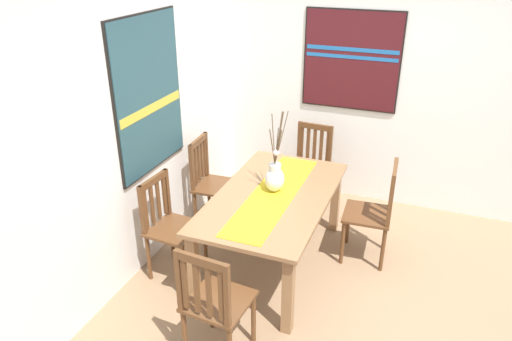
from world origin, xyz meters
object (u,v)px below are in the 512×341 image
chair_2 (212,181)px  painting_on_back_wall (148,95)px  painting_on_side_wall (351,61)px  dining_table (273,205)px  chair_4 (214,302)px  chair_1 (170,225)px  chair_3 (310,164)px  chair_0 (374,211)px  centerpiece_vase (275,177)px

chair_2 → painting_on_back_wall: painting_on_back_wall is taller
painting_on_side_wall → painting_on_back_wall: bearing=141.5°
dining_table → chair_4: bearing=-180.0°
chair_1 → chair_4: 1.10m
dining_table → painting_on_side_wall: size_ratio=1.64×
chair_1 → chair_2: (0.86, 0.02, 0.02)m
chair_4 → painting_on_side_wall: (2.79, -0.29, 1.08)m
chair_3 → painting_on_back_wall: 2.02m
chair_0 → chair_2: bearing=90.1°
chair_2 → painting_on_side_wall: 1.94m
chair_0 → dining_table: bearing=117.1°
chair_0 → painting_on_side_wall: bearing=24.5°
chair_2 → chair_3: size_ratio=1.04×
centerpiece_vase → chair_4: bearing=-179.3°
centerpiece_vase → chair_2: 0.94m
chair_3 → painting_on_back_wall: bearing=140.9°
dining_table → chair_3: 1.21m
painting_on_back_wall → centerpiece_vase: bearing=-78.8°
chair_3 → chair_0: bearing=-133.5°
dining_table → chair_0: (0.42, -0.82, -0.12)m
dining_table → centerpiece_vase: (0.07, 0.02, 0.24)m
chair_4 → chair_1: bearing=46.4°
centerpiece_vase → chair_3: (1.13, -0.02, -0.36)m
chair_3 → dining_table: bearing=179.9°
chair_1 → painting_on_side_wall: (2.03, -1.09, 1.09)m
chair_2 → chair_4: chair_2 is taller
chair_4 → painting_on_side_wall: 3.01m
chair_0 → chair_1: size_ratio=1.06×
chair_4 → painting_on_side_wall: bearing=-5.9°
chair_0 → chair_3: 1.13m
painting_on_side_wall → chair_0: bearing=-155.5°
painting_on_back_wall → dining_table: bearing=-82.6°
chair_0 → painting_on_back_wall: size_ratio=0.73×
dining_table → chair_1: (-0.44, 0.80, -0.13)m
dining_table → chair_0: chair_0 is taller
dining_table → chair_1: size_ratio=1.86×
dining_table → chair_4: 1.21m
chair_1 → painting_on_side_wall: 2.55m
chair_0 → chair_4: (-1.62, 0.82, 0.00)m
chair_0 → chair_1: (-0.86, 1.62, -0.01)m
centerpiece_vase → chair_0: 0.98m
chair_1 → painting_on_side_wall: bearing=-28.1°
centerpiece_vase → painting_on_back_wall: size_ratio=0.55×
centerpiece_vase → chair_2: (0.35, 0.80, -0.35)m
dining_table → chair_0: 0.93m
chair_4 → chair_3: bearing=-0.1°
chair_0 → painting_on_back_wall: painting_on_back_wall is taller
chair_2 → painting_on_back_wall: 1.21m
chair_0 → chair_4: chair_0 is taller
chair_3 → painting_on_back_wall: size_ratio=0.69×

